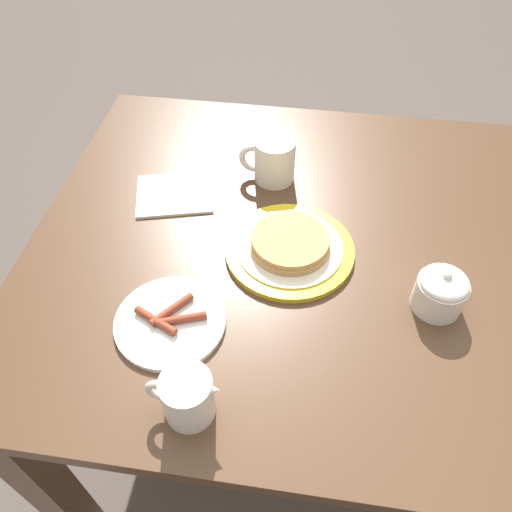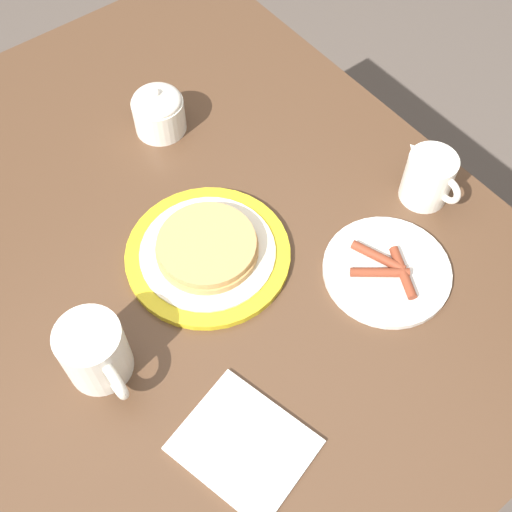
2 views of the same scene
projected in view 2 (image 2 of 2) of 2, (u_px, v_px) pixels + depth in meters
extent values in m
plane|color=#51473F|center=(203.00, 410.00, 1.63)|extent=(8.00, 8.00, 0.00)
cube|color=#4C3321|center=(170.00, 251.00, 1.00)|extent=(1.14, 0.95, 0.03)
cube|color=#4C3321|center=(211.00, 119.00, 1.68)|extent=(0.07, 0.07, 0.73)
cylinder|color=gold|center=(208.00, 254.00, 0.97)|extent=(0.25, 0.25, 0.01)
cylinder|color=beige|center=(208.00, 252.00, 0.97)|extent=(0.21, 0.21, 0.00)
cylinder|color=tan|center=(207.00, 249.00, 0.96)|extent=(0.15, 0.15, 0.01)
cylinder|color=tan|center=(207.00, 244.00, 0.95)|extent=(0.15, 0.15, 0.01)
cylinder|color=silver|center=(387.00, 271.00, 0.96)|extent=(0.19, 0.19, 0.01)
cylinder|color=brown|center=(378.00, 257.00, 0.96)|extent=(0.09, 0.04, 0.01)
cylinder|color=brown|center=(403.00, 273.00, 0.94)|extent=(0.08, 0.05, 0.01)
cylinder|color=brown|center=(380.00, 272.00, 0.94)|extent=(0.06, 0.08, 0.01)
cylinder|color=silver|center=(94.00, 351.00, 0.84)|extent=(0.09, 0.09, 0.10)
torus|color=silver|center=(112.00, 376.00, 0.82)|extent=(0.07, 0.01, 0.07)
cylinder|color=brown|center=(87.00, 338.00, 0.81)|extent=(0.08, 0.08, 0.00)
cylinder|color=silver|center=(428.00, 178.00, 1.01)|extent=(0.08, 0.08, 0.09)
cone|color=silver|center=(416.00, 151.00, 1.00)|extent=(0.04, 0.03, 0.04)
torus|color=silver|center=(448.00, 190.00, 0.98)|extent=(0.05, 0.01, 0.05)
cylinder|color=silver|center=(159.00, 115.00, 1.10)|extent=(0.09, 0.09, 0.06)
ellipsoid|color=silver|center=(157.00, 101.00, 1.07)|extent=(0.08, 0.08, 0.03)
sphere|color=silver|center=(155.00, 93.00, 1.05)|extent=(0.02, 0.02, 0.02)
cube|color=silver|center=(244.00, 445.00, 0.82)|extent=(0.19, 0.17, 0.01)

